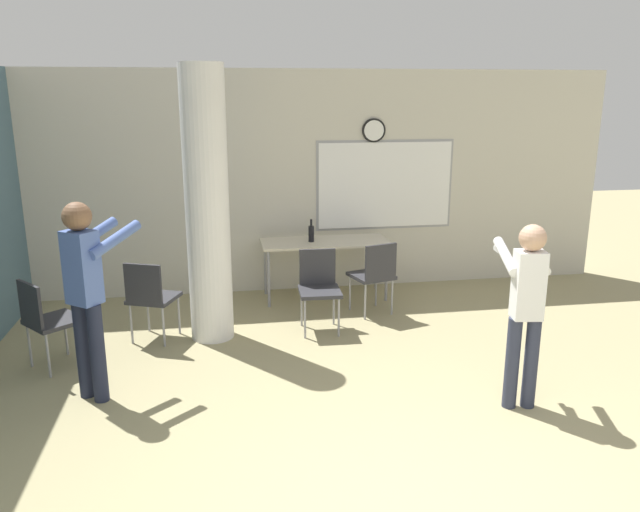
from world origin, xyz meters
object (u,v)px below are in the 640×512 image
(bottle_on_table, at_px, (311,233))
(person_playing_side, at_px, (526,302))
(chair_near_pillar, at_px, (150,295))
(chair_table_front, at_px, (319,284))
(person_watching_back, at_px, (87,286))
(chair_by_left_wall, at_px, (46,317))
(chair_table_right, at_px, (374,272))
(folding_table, at_px, (325,245))

(bottle_on_table, xyz_separation_m, person_playing_side, (1.27, -3.02, 0.06))
(chair_near_pillar, relative_size, chair_table_front, 1.00)
(chair_near_pillar, bearing_deg, person_playing_side, -31.54)
(person_watching_back, bearing_deg, chair_table_front, 30.38)
(chair_by_left_wall, bearing_deg, chair_near_pillar, 30.44)
(chair_table_front, xyz_separation_m, person_playing_side, (1.35, -1.97, 0.40))
(chair_near_pillar, height_order, chair_table_right, same)
(chair_table_right, relative_size, person_watching_back, 0.51)
(bottle_on_table, distance_m, chair_table_front, 1.10)
(chair_table_right, height_order, person_playing_side, person_playing_side)
(folding_table, relative_size, chair_table_right, 1.81)
(chair_by_left_wall, height_order, person_playing_side, person_playing_side)
(bottle_on_table, height_order, chair_by_left_wall, bottle_on_table)
(folding_table, xyz_separation_m, person_playing_side, (1.10, -3.03, 0.23))
(chair_near_pillar, relative_size, chair_table_right, 1.00)
(chair_near_pillar, bearing_deg, chair_table_right, 9.46)
(bottle_on_table, distance_m, chair_table_right, 0.99)
(bottle_on_table, distance_m, person_playing_side, 3.27)
(bottle_on_table, height_order, chair_table_front, bottle_on_table)
(folding_table, relative_size, chair_table_front, 1.81)
(chair_table_right, height_order, person_watching_back, person_watching_back)
(chair_table_right, distance_m, person_watching_back, 3.29)
(bottle_on_table, relative_size, chair_near_pillar, 0.32)
(chair_by_left_wall, distance_m, person_watching_back, 0.97)
(chair_near_pillar, height_order, person_playing_side, person_playing_side)
(chair_table_front, distance_m, person_playing_side, 2.42)
(chair_near_pillar, distance_m, person_watching_back, 1.33)
(bottle_on_table, xyz_separation_m, person_watching_back, (-2.21, -2.29, 0.15))
(chair_by_left_wall, distance_m, person_playing_side, 4.25)
(person_watching_back, bearing_deg, bottle_on_table, 46.07)
(bottle_on_table, relative_size, person_playing_side, 0.18)
(bottle_on_table, distance_m, chair_near_pillar, 2.17)
(chair_by_left_wall, bearing_deg, chair_table_front, 12.42)
(person_playing_side, bearing_deg, bottle_on_table, 112.84)
(bottle_on_table, height_order, chair_near_pillar, bottle_on_table)
(chair_table_right, xyz_separation_m, person_watching_back, (-2.84, -1.60, 0.48))
(person_watching_back, bearing_deg, chair_by_left_wall, 128.16)
(folding_table, height_order, chair_table_right, chair_table_right)
(chair_table_right, distance_m, chair_by_left_wall, 3.48)
(folding_table, distance_m, bottle_on_table, 0.24)
(folding_table, height_order, bottle_on_table, bottle_on_table)
(chair_near_pillar, distance_m, person_playing_side, 3.67)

